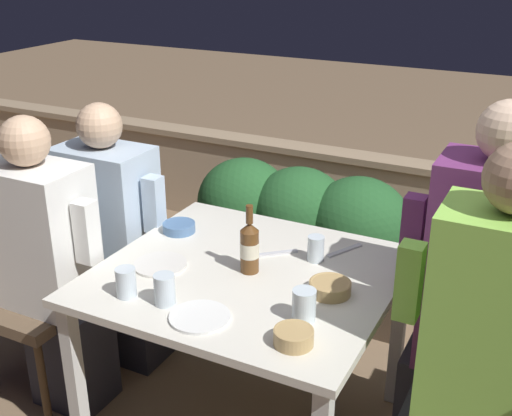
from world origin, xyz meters
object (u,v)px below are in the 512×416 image
at_px(chair_left_near, 16,278).
at_px(person_purple_stripe, 473,300).
at_px(chair_left_far, 83,245).
at_px(beer_bottle, 250,247).
at_px(person_green_blouse, 478,361).
at_px(person_white_polo, 49,267).
at_px(person_blue_shirt, 116,237).

height_order(chair_left_near, person_purple_stripe, person_purple_stripe).
bearing_deg(chair_left_near, chair_left_far, 83.38).
height_order(chair_left_near, beer_bottle, beer_bottle).
height_order(chair_left_far, person_green_blouse, person_green_blouse).
distance_m(person_white_polo, beer_bottle, 0.84).
relative_size(chair_left_near, beer_bottle, 3.28).
distance_m(chair_left_near, beer_bottle, 1.05).
bearing_deg(person_purple_stripe, beer_bottle, -166.74).
bearing_deg(person_white_polo, chair_left_near, 180.00).
relative_size(chair_left_far, person_blue_shirt, 0.70).
bearing_deg(person_green_blouse, person_blue_shirt, 168.12).
bearing_deg(beer_bottle, person_blue_shirt, 165.96).
xyz_separation_m(chair_left_near, person_green_blouse, (1.81, 0.03, 0.17)).
xyz_separation_m(person_white_polo, beer_bottle, (0.80, 0.17, 0.19)).
bearing_deg(chair_left_far, beer_bottle, -11.24).
xyz_separation_m(chair_left_far, person_blue_shirt, (0.20, 0.00, 0.09)).
relative_size(person_green_blouse, beer_bottle, 5.26).
distance_m(chair_left_near, chair_left_far, 0.37).
xyz_separation_m(person_blue_shirt, person_purple_stripe, (1.51, -0.01, 0.10)).
bearing_deg(person_white_polo, chair_left_far, 112.85).
relative_size(person_blue_shirt, person_green_blouse, 0.89).
bearing_deg(chair_left_near, person_green_blouse, 1.03).
distance_m(person_blue_shirt, person_purple_stripe, 1.51).
distance_m(chair_left_far, person_blue_shirt, 0.21).
distance_m(chair_left_far, person_green_blouse, 1.81).
relative_size(person_blue_shirt, person_purple_stripe, 0.87).
distance_m(person_blue_shirt, person_green_blouse, 1.61).
distance_m(person_green_blouse, person_purple_stripe, 0.33).
distance_m(chair_left_near, person_blue_shirt, 0.44).
relative_size(chair_left_near, person_green_blouse, 0.62).
height_order(chair_left_far, person_purple_stripe, person_purple_stripe).
height_order(chair_left_far, beer_bottle, beer_bottle).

